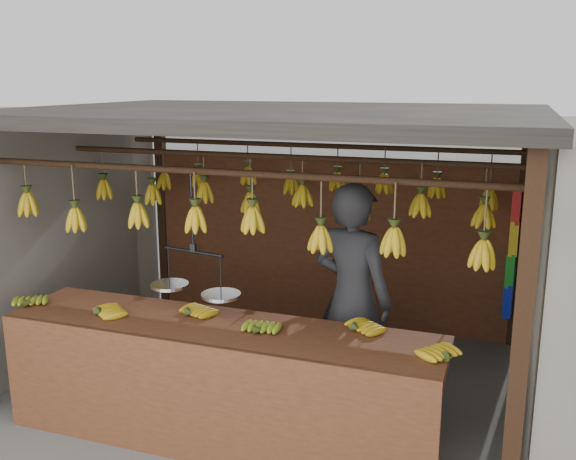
% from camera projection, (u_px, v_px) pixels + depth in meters
% --- Properties ---
extents(ground, '(80.00, 80.00, 0.00)m').
position_uv_depth(ground, '(277.00, 376.00, 5.84)').
color(ground, '#5B5B57').
extents(stall, '(4.30, 3.30, 2.40)m').
position_uv_depth(stall, '(289.00, 156.00, 5.69)').
color(stall, black).
rests_on(stall, ground).
extents(counter, '(3.47, 0.74, 0.96)m').
position_uv_depth(counter, '(213.00, 358.00, 4.56)').
color(counter, '#592F1A').
rests_on(counter, ground).
extents(hanging_bananas, '(3.66, 2.25, 0.40)m').
position_uv_depth(hanging_bananas, '(276.00, 201.00, 5.47)').
color(hanging_bananas, '#BB9314').
rests_on(hanging_bananas, ground).
extents(balance_scale, '(0.75, 0.36, 0.91)m').
position_uv_depth(balance_scale, '(195.00, 284.00, 4.74)').
color(balance_scale, black).
rests_on(balance_scale, ground).
extents(vendor, '(0.79, 0.64, 1.88)m').
position_uv_depth(vendor, '(352.00, 299.00, 5.06)').
color(vendor, '#262628').
rests_on(vendor, ground).
extents(bag_bundles, '(0.08, 0.26, 1.27)m').
position_uv_depth(bag_bundles, '(512.00, 252.00, 6.22)').
color(bag_bundles, red).
rests_on(bag_bundles, ground).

